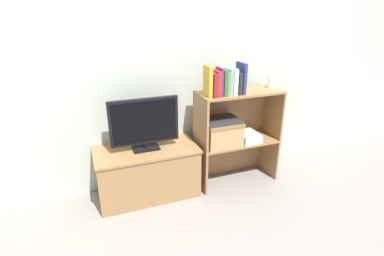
{
  "coord_description": "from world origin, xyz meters",
  "views": [
    {
      "loc": [
        -0.84,
        -2.05,
        1.54
      ],
      "look_at": [
        0.0,
        0.16,
        0.59
      ],
      "focal_mm": 28.0,
      "sensor_mm": 36.0,
      "label": 1
    }
  ],
  "objects": [
    {
      "name": "ground_plane",
      "position": [
        0.0,
        0.0,
        0.0
      ],
      "size": [
        16.0,
        16.0,
        0.0
      ],
      "primitive_type": "plane",
      "color": "gray"
    },
    {
      "name": "wall_back",
      "position": [
        0.0,
        0.45,
        1.2
      ],
      "size": [
        10.0,
        0.05,
        2.4
      ],
      "color": "#B2BCB2",
      "rests_on": "ground_plane"
    },
    {
      "name": "tv_stand",
      "position": [
        -0.4,
        0.21,
        0.22
      ],
      "size": [
        0.86,
        0.44,
        0.44
      ],
      "color": "olive",
      "rests_on": "ground_plane"
    },
    {
      "name": "tv",
      "position": [
        -0.4,
        0.21,
        0.68
      ],
      "size": [
        0.57,
        0.14,
        0.44
      ],
      "color": "black",
      "rests_on": "tv_stand"
    },
    {
      "name": "bookshelf_lower_tier",
      "position": [
        0.44,
        0.22,
        0.26
      ],
      "size": [
        0.75,
        0.32,
        0.41
      ],
      "color": "olive",
      "rests_on": "ground_plane"
    },
    {
      "name": "bookshelf_upper_tier",
      "position": [
        0.44,
        0.22,
        0.7
      ],
      "size": [
        0.75,
        0.32,
        0.46
      ],
      "color": "olive",
      "rests_on": "bookshelf_lower_tier"
    },
    {
      "name": "book_mustard",
      "position": [
        0.11,
        0.1,
        1.0
      ],
      "size": [
        0.03,
        0.13,
        0.25
      ],
      "color": "gold",
      "rests_on": "bookshelf_upper_tier"
    },
    {
      "name": "book_maroon",
      "position": [
        0.15,
        0.1,
        0.97
      ],
      "size": [
        0.03,
        0.16,
        0.19
      ],
      "color": "maroon",
      "rests_on": "bookshelf_upper_tier"
    },
    {
      "name": "book_crimson",
      "position": [
        0.19,
        0.1,
        0.98
      ],
      "size": [
        0.03,
        0.15,
        0.21
      ],
      "color": "#B22328",
      "rests_on": "bookshelf_upper_tier"
    },
    {
      "name": "book_plum",
      "position": [
        0.22,
        0.1,
        0.99
      ],
      "size": [
        0.02,
        0.12,
        0.23
      ],
      "color": "#6B2D66",
      "rests_on": "bookshelf_upper_tier"
    },
    {
      "name": "book_forest",
      "position": [
        0.24,
        0.1,
        0.98
      ],
      "size": [
        0.03,
        0.15,
        0.21
      ],
      "color": "#286638",
      "rests_on": "bookshelf_upper_tier"
    },
    {
      "name": "book_olive",
      "position": [
        0.27,
        0.1,
        0.98
      ],
      "size": [
        0.02,
        0.14,
        0.2
      ],
      "color": "olive",
      "rests_on": "bookshelf_upper_tier"
    },
    {
      "name": "book_skyblue",
      "position": [
        0.3,
        0.1,
        0.98
      ],
      "size": [
        0.03,
        0.12,
        0.21
      ],
      "color": "#709ECC",
      "rests_on": "bookshelf_upper_tier"
    },
    {
      "name": "book_ivory",
      "position": [
        0.34,
        0.1,
        0.98
      ],
      "size": [
        0.04,
        0.13,
        0.22
      ],
      "color": "silver",
      "rests_on": "bookshelf_upper_tier"
    },
    {
      "name": "book_charcoal",
      "position": [
        0.38,
        0.1,
        0.97
      ],
      "size": [
        0.04,
        0.14,
        0.18
      ],
      "color": "#232328",
      "rests_on": "bookshelf_upper_tier"
    },
    {
      "name": "book_navy",
      "position": [
        0.42,
        0.1,
        1.0
      ],
      "size": [
        0.03,
        0.15,
        0.26
      ],
      "color": "navy",
      "rests_on": "bookshelf_upper_tier"
    },
    {
      "name": "baby_monitor",
      "position": [
        0.76,
        0.16,
        0.92
      ],
      "size": [
        0.05,
        0.04,
        0.12
      ],
      "color": "white",
      "rests_on": "bookshelf_upper_tier"
    },
    {
      "name": "storage_basket_left",
      "position": [
        0.27,
        0.15,
        0.53
      ],
      "size": [
        0.33,
        0.29,
        0.21
      ],
      "color": "tan",
      "rests_on": "bookshelf_lower_tier"
    },
    {
      "name": "laptop",
      "position": [
        0.27,
        0.15,
        0.63
      ],
      "size": [
        0.33,
        0.25,
        0.02
      ],
      "color": "#2D2D33",
      "rests_on": "storage_basket_left"
    },
    {
      "name": "magazine_stack",
      "position": [
        0.53,
        0.12,
        0.45
      ],
      "size": [
        0.17,
        0.22,
        0.08
      ],
      "color": "silver",
      "rests_on": "bookshelf_lower_tier"
    }
  ]
}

